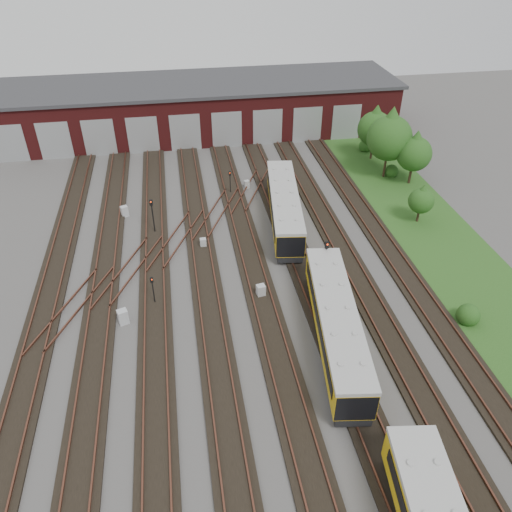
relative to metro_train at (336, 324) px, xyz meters
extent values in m
plane|color=#423F3D|center=(-6.00, 0.65, -1.79)|extent=(120.00, 120.00, 0.00)
cube|color=black|center=(-20.00, 0.65, -1.70)|extent=(2.40, 70.00, 0.18)
cube|color=brown|center=(-20.72, 0.65, -1.53)|extent=(0.10, 70.00, 0.15)
cube|color=brown|center=(-19.28, 0.65, -1.53)|extent=(0.10, 70.00, 0.15)
cube|color=black|center=(-16.00, 0.65, -1.70)|extent=(2.40, 70.00, 0.18)
cube|color=brown|center=(-16.72, 0.65, -1.53)|extent=(0.10, 70.00, 0.15)
cube|color=brown|center=(-15.28, 0.65, -1.53)|extent=(0.10, 70.00, 0.15)
cube|color=black|center=(-12.00, 0.65, -1.70)|extent=(2.40, 70.00, 0.18)
cube|color=brown|center=(-12.72, 0.65, -1.53)|extent=(0.10, 70.00, 0.15)
cube|color=brown|center=(-11.28, 0.65, -1.53)|extent=(0.10, 70.00, 0.15)
cube|color=black|center=(-8.00, 0.65, -1.70)|extent=(2.40, 70.00, 0.18)
cube|color=brown|center=(-8.72, 0.65, -1.53)|extent=(0.10, 70.00, 0.15)
cube|color=brown|center=(-7.28, 0.65, -1.53)|extent=(0.10, 70.00, 0.15)
cube|color=black|center=(-4.00, 0.65, -1.70)|extent=(2.40, 70.00, 0.18)
cube|color=brown|center=(-4.72, 0.65, -1.53)|extent=(0.10, 70.00, 0.15)
cube|color=brown|center=(-3.28, 0.65, -1.53)|extent=(0.10, 70.00, 0.15)
cube|color=black|center=(0.00, 0.65, -1.70)|extent=(2.40, 70.00, 0.18)
cube|color=brown|center=(-0.72, 0.65, -1.53)|extent=(0.10, 70.00, 0.15)
cube|color=brown|center=(0.72, 0.65, -1.53)|extent=(0.10, 70.00, 0.15)
cube|color=black|center=(4.00, 0.65, -1.70)|extent=(2.40, 70.00, 0.18)
cube|color=brown|center=(3.28, 0.65, -1.53)|extent=(0.10, 70.00, 0.15)
cube|color=brown|center=(4.72, 0.65, -1.53)|extent=(0.10, 70.00, 0.15)
cube|color=black|center=(8.00, 0.65, -1.70)|extent=(2.40, 70.00, 0.18)
cube|color=brown|center=(7.28, 0.65, -1.53)|extent=(0.10, 70.00, 0.15)
cube|color=brown|center=(8.72, 0.65, -1.53)|extent=(0.10, 70.00, 0.15)
cube|color=brown|center=(-14.00, 10.65, -1.53)|extent=(5.40, 9.62, 0.15)
cube|color=brown|center=(-10.00, 14.65, -1.53)|extent=(5.40, 9.62, 0.15)
cube|color=brown|center=(-6.00, 18.65, -1.53)|extent=(5.40, 9.62, 0.15)
cube|color=brown|center=(-18.00, 6.65, -1.53)|extent=(5.40, 9.62, 0.15)
cube|color=brown|center=(-2.00, 22.65, -1.53)|extent=(5.40, 9.62, 0.15)
cube|color=#551515|center=(-6.00, 40.65, 1.21)|extent=(50.00, 12.00, 6.00)
cube|color=#333336|center=(-6.00, 40.65, 4.36)|extent=(51.00, 12.50, 0.40)
cube|color=#95989A|center=(-28.00, 34.63, 0.41)|extent=(3.60, 0.12, 4.40)
cube|color=#95989A|center=(-23.00, 34.63, 0.41)|extent=(3.60, 0.12, 4.40)
cube|color=#95989A|center=(-18.00, 34.63, 0.41)|extent=(3.60, 0.12, 4.40)
cube|color=#95989A|center=(-13.00, 34.63, 0.41)|extent=(3.60, 0.12, 4.40)
cube|color=#95989A|center=(-8.00, 34.63, 0.41)|extent=(3.60, 0.12, 4.40)
cube|color=#95989A|center=(-3.00, 34.63, 0.41)|extent=(3.60, 0.12, 4.40)
cube|color=#95989A|center=(2.00, 34.63, 0.41)|extent=(3.60, 0.12, 4.40)
cube|color=#95989A|center=(7.00, 34.63, 0.41)|extent=(3.60, 0.12, 4.40)
cube|color=#95989A|center=(12.00, 34.63, 0.41)|extent=(3.60, 0.12, 4.40)
cube|color=#1F4918|center=(13.00, 10.65, -1.76)|extent=(8.00, 55.00, 0.05)
cube|color=black|center=(0.00, 0.00, -1.18)|extent=(4.01, 13.95, 0.55)
cube|color=#D59C0B|center=(0.00, 0.00, 0.10)|extent=(4.29, 13.99, 2.02)
cube|color=#B0AFAB|center=(0.00, 0.00, 1.25)|extent=(4.38, 14.00, 0.28)
cube|color=black|center=(-1.20, 0.17, 0.33)|extent=(1.74, 12.02, 0.78)
cube|color=black|center=(1.20, -0.17, 0.33)|extent=(1.74, 12.02, 0.78)
cube|color=black|center=(0.00, 16.00, -1.18)|extent=(4.01, 13.95, 0.55)
cube|color=#D59C0B|center=(0.00, 16.00, 0.10)|extent=(4.29, 13.99, 2.02)
cube|color=#B0AFAB|center=(0.00, 16.00, 1.25)|extent=(4.38, 14.00, 0.28)
cube|color=black|center=(-1.20, 16.17, 0.33)|extent=(1.74, 12.02, 0.78)
cube|color=black|center=(1.20, 15.83, 0.33)|extent=(1.74, 12.02, 0.78)
cylinder|color=black|center=(-12.01, 6.31, -0.78)|extent=(0.09, 0.09, 2.02)
cube|color=black|center=(-12.01, 6.31, 0.44)|extent=(0.24, 0.18, 0.43)
sphere|color=red|center=(-12.01, 6.23, 0.53)|extent=(0.10, 0.10, 0.10)
cylinder|color=black|center=(-11.94, 16.27, -0.34)|extent=(0.11, 0.11, 2.89)
cube|color=black|center=(-11.94, 16.27, 1.37)|extent=(0.28, 0.19, 0.54)
sphere|color=red|center=(-11.94, 16.17, 1.48)|extent=(0.13, 0.13, 0.13)
cylinder|color=black|center=(-4.18, 22.63, -0.76)|extent=(0.09, 0.09, 2.06)
cube|color=black|center=(-4.18, 22.63, 0.48)|extent=(0.24, 0.17, 0.43)
sphere|color=red|center=(-4.18, 22.54, 0.57)|extent=(0.10, 0.10, 0.10)
cylinder|color=black|center=(1.19, 6.66, -0.15)|extent=(0.11, 0.11, 3.29)
cube|color=black|center=(1.19, 6.66, 1.78)|extent=(0.28, 0.17, 0.56)
sphere|color=red|center=(1.19, 6.54, 1.89)|extent=(0.14, 0.14, 0.14)
cube|color=#B9BCBE|center=(-14.22, 4.53, -1.22)|extent=(0.84, 0.77, 1.15)
cube|color=#B9BCBE|center=(-14.75, 19.78, -1.26)|extent=(0.79, 0.74, 1.05)
cube|color=#B9BCBE|center=(-4.02, 5.77, -1.26)|extent=(0.71, 0.63, 1.05)
cube|color=#B9BCBE|center=(-7.79, 13.20, -1.35)|extent=(0.55, 0.47, 0.88)
cube|color=#B9BCBE|center=(-2.33, 23.54, -1.36)|extent=(0.60, 0.54, 0.85)
cylinder|color=#312216|center=(13.17, 28.33, -0.79)|extent=(0.24, 0.24, 2.00)
sphere|color=#194012|center=(13.17, 28.33, 1.88)|extent=(3.90, 3.90, 3.90)
cone|color=#194012|center=(13.17, 28.33, 3.28)|extent=(3.34, 3.34, 2.78)
cylinder|color=#312216|center=(14.98, 21.65, -0.87)|extent=(0.27, 0.27, 1.85)
sphere|color=#194012|center=(14.98, 21.65, 1.60)|extent=(3.59, 3.59, 3.59)
cone|color=#194012|center=(14.98, 21.65, 2.88)|extent=(3.08, 3.08, 2.56)
cylinder|color=#312216|center=(12.88, 23.60, -0.57)|extent=(0.24, 0.24, 2.44)
sphere|color=#194012|center=(12.88, 23.60, 2.68)|extent=(4.74, 4.74, 4.74)
cone|color=#194012|center=(12.88, 23.60, 4.37)|extent=(4.06, 4.06, 3.38)
cylinder|color=#312216|center=(12.48, 14.10, -1.18)|extent=(0.22, 0.22, 1.21)
sphere|color=#194012|center=(12.48, 14.10, 0.44)|extent=(2.36, 2.36, 2.36)
cone|color=#194012|center=(12.48, 14.10, 1.28)|extent=(2.02, 2.02, 1.69)
sphere|color=#194012|center=(10.10, 0.53, -0.96)|extent=(1.66, 1.66, 1.66)
sphere|color=#194012|center=(13.81, 23.72, -1.04)|extent=(1.49, 1.49, 1.49)
sphere|color=#194012|center=(13.37, 30.75, -0.97)|extent=(1.63, 1.63, 1.63)
camera|label=1|loc=(-9.35, -23.10, 22.82)|focal=35.00mm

